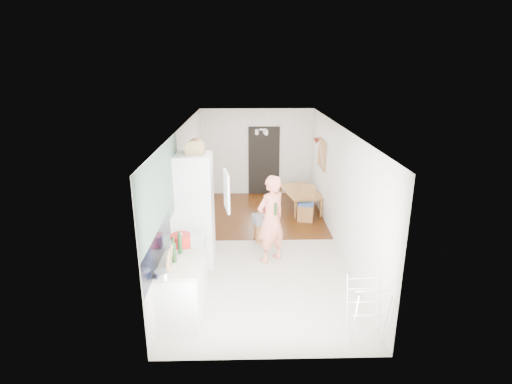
{
  "coord_description": "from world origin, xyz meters",
  "views": [
    {
      "loc": [
        -0.3,
        -7.8,
        3.69
      ],
      "look_at": [
        -0.11,
        0.2,
        1.11
      ],
      "focal_mm": 28.0,
      "sensor_mm": 36.0,
      "label": 1
    }
  ],
  "objects_px": {
    "dining_chair": "(306,204)",
    "drying_rack": "(366,311)",
    "stool": "(263,231)",
    "dining_table": "(301,201)",
    "person": "(271,212)"
  },
  "relations": [
    {
      "from": "dining_table",
      "to": "dining_chair",
      "type": "distance_m",
      "value": 0.85
    },
    {
      "from": "person",
      "to": "stool",
      "type": "xyz_separation_m",
      "value": [
        -0.12,
        0.95,
        -0.81
      ]
    },
    {
      "from": "person",
      "to": "dining_table",
      "type": "distance_m",
      "value": 3.14
    },
    {
      "from": "dining_chair",
      "to": "stool",
      "type": "relative_size",
      "value": 2.11
    },
    {
      "from": "dining_table",
      "to": "stool",
      "type": "distance_m",
      "value": 2.22
    },
    {
      "from": "dining_table",
      "to": "stool",
      "type": "height_order",
      "value": "dining_table"
    },
    {
      "from": "dining_chair",
      "to": "stool",
      "type": "bearing_deg",
      "value": -120.14
    },
    {
      "from": "drying_rack",
      "to": "dining_chair",
      "type": "bearing_deg",
      "value": 89.6
    },
    {
      "from": "person",
      "to": "dining_chair",
      "type": "relative_size",
      "value": 2.31
    },
    {
      "from": "person",
      "to": "dining_chair",
      "type": "height_order",
      "value": "person"
    },
    {
      "from": "dining_table",
      "to": "stool",
      "type": "xyz_separation_m",
      "value": [
        -1.09,
        -1.93,
        -0.01
      ]
    },
    {
      "from": "dining_chair",
      "to": "drying_rack",
      "type": "height_order",
      "value": "dining_chair"
    },
    {
      "from": "drying_rack",
      "to": "dining_table",
      "type": "bearing_deg",
      "value": 89.4
    },
    {
      "from": "person",
      "to": "dining_chair",
      "type": "bearing_deg",
      "value": -153.08
    },
    {
      "from": "person",
      "to": "stool",
      "type": "distance_m",
      "value": 1.26
    }
  ]
}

